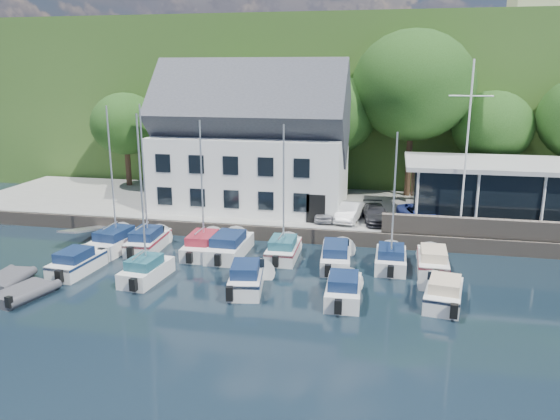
# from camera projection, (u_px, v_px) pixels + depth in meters

# --- Properties ---
(ground) EXTENTS (180.00, 180.00, 0.00)m
(ground) POSITION_uv_depth(u_px,v_px,m) (310.00, 316.00, 25.69)
(ground) COLOR black
(ground) RESTS_ON ground
(quay) EXTENTS (60.00, 13.00, 1.00)m
(quay) POSITION_uv_depth(u_px,v_px,m) (344.00, 213.00, 42.16)
(quay) COLOR gray
(quay) RESTS_ON ground
(quay_face) EXTENTS (60.00, 0.30, 1.00)m
(quay_face) POSITION_uv_depth(u_px,v_px,m) (335.00, 238.00, 36.00)
(quay_face) COLOR #5F564C
(quay_face) RESTS_ON ground
(hillside) EXTENTS (160.00, 75.00, 16.00)m
(hillside) POSITION_uv_depth(u_px,v_px,m) (372.00, 91.00, 82.48)
(hillside) COLOR #375A22
(hillside) RESTS_ON ground
(field_patch) EXTENTS (50.00, 30.00, 0.30)m
(field_patch) POSITION_uv_depth(u_px,v_px,m) (427.00, 37.00, 86.47)
(field_patch) COLOR #586934
(field_patch) RESTS_ON hillside
(harbor_building) EXTENTS (14.40, 8.20, 8.70)m
(harbor_building) POSITION_uv_depth(u_px,v_px,m) (252.00, 150.00, 41.36)
(harbor_building) COLOR white
(harbor_building) RESTS_ON quay
(club_pavilion) EXTENTS (13.20, 7.20, 4.10)m
(club_pavilion) POSITION_uv_depth(u_px,v_px,m) (501.00, 191.00, 37.96)
(club_pavilion) COLOR black
(club_pavilion) RESTS_ON quay
(seawall) EXTENTS (18.00, 0.50, 1.20)m
(seawall) POSITION_uv_depth(u_px,v_px,m) (529.00, 230.00, 33.77)
(seawall) COLOR #5F564C
(seawall) RESTS_ON quay
(gangway) EXTENTS (1.20, 6.00, 1.40)m
(gangway) POSITION_uv_depth(u_px,v_px,m) (92.00, 239.00, 37.43)
(gangway) COLOR silver
(gangway) RESTS_ON ground
(car_silver) EXTENTS (1.35, 3.25, 1.10)m
(car_silver) POSITION_uv_depth(u_px,v_px,m) (325.00, 212.00, 38.29)
(car_silver) COLOR silver
(car_silver) RESTS_ON quay
(car_white) EXTENTS (1.92, 3.96, 1.25)m
(car_white) POSITION_uv_depth(u_px,v_px,m) (350.00, 212.00, 38.07)
(car_white) COLOR white
(car_white) RESTS_ON quay
(car_dgrey) EXTENTS (2.21, 4.19, 1.16)m
(car_dgrey) POSITION_uv_depth(u_px,v_px,m) (375.00, 214.00, 37.76)
(car_dgrey) COLOR #29292E
(car_dgrey) RESTS_ON quay
(car_blue) EXTENTS (2.84, 4.48, 1.43)m
(car_blue) POSITION_uv_depth(u_px,v_px,m) (421.00, 214.00, 37.01)
(car_blue) COLOR #2D3E8C
(car_blue) RESTS_ON quay
(flagpole) EXTENTS (2.61, 0.20, 10.88)m
(flagpole) POSITION_uv_depth(u_px,v_px,m) (467.00, 149.00, 33.94)
(flagpole) COLOR white
(flagpole) RESTS_ON quay
(tree_0) EXTENTS (6.08, 6.08, 8.31)m
(tree_0) POSITION_uv_depth(u_px,v_px,m) (126.00, 140.00, 48.85)
(tree_0) COLOR #183610
(tree_0) RESTS_ON quay
(tree_1) EXTENTS (8.21, 8.21, 11.22)m
(tree_1) POSITION_uv_depth(u_px,v_px,m) (227.00, 126.00, 46.50)
(tree_1) COLOR #183610
(tree_1) RESTS_ON quay
(tree_2) EXTENTS (7.26, 7.26, 9.92)m
(tree_2) POSITION_uv_depth(u_px,v_px,m) (332.00, 135.00, 45.61)
(tree_2) COLOR #183610
(tree_2) RESTS_ON quay
(tree_3) EXTENTS (9.83, 9.83, 13.43)m
(tree_3) POSITION_uv_depth(u_px,v_px,m) (411.00, 114.00, 44.21)
(tree_3) COLOR #183610
(tree_3) RESTS_ON quay
(tree_4) EXTENTS (6.35, 6.35, 8.68)m
(tree_4) POSITION_uv_depth(u_px,v_px,m) (491.00, 145.00, 43.76)
(tree_4) COLOR #183610
(tree_4) RESTS_ON quay
(boat_r1_0) EXTENTS (2.75, 6.60, 8.98)m
(boat_r1_0) POSITION_uv_depth(u_px,v_px,m) (112.00, 181.00, 34.00)
(boat_r1_0) COLOR silver
(boat_r1_0) RESTS_ON ground
(boat_r1_1) EXTENTS (2.20, 5.97, 8.89)m
(boat_r1_1) POSITION_uv_depth(u_px,v_px,m) (144.00, 182.00, 34.02)
(boat_r1_1) COLOR silver
(boat_r1_1) RESTS_ON ground
(boat_r1_2) EXTENTS (2.16, 6.31, 8.37)m
(boat_r1_2) POSITION_uv_depth(u_px,v_px,m) (202.00, 188.00, 33.45)
(boat_r1_2) COLOR silver
(boat_r1_2) RESTS_ON ground
(boat_r1_3) EXTENTS (2.21, 6.57, 1.46)m
(boat_r1_3) POSITION_uv_depth(u_px,v_px,m) (230.00, 244.00, 33.94)
(boat_r1_3) COLOR silver
(boat_r1_3) RESTS_ON ground
(boat_r1_4) EXTENTS (2.02, 5.52, 8.22)m
(boat_r1_4) POSITION_uv_depth(u_px,v_px,m) (284.00, 193.00, 32.59)
(boat_r1_4) COLOR silver
(boat_r1_4) RESTS_ON ground
(boat_r1_5) EXTENTS (2.28, 6.56, 1.41)m
(boat_r1_5) POSITION_uv_depth(u_px,v_px,m) (336.00, 254.00, 32.26)
(boat_r1_5) COLOR silver
(boat_r1_5) RESTS_ON ground
(boat_r1_6) EXTENTS (1.93, 5.26, 8.21)m
(boat_r1_6) POSITION_uv_depth(u_px,v_px,m) (394.00, 199.00, 30.96)
(boat_r1_6) COLOR silver
(boat_r1_6) RESTS_ON ground
(boat_r1_7) EXTENTS (1.93, 5.84, 1.39)m
(boat_r1_7) POSITION_uv_depth(u_px,v_px,m) (433.00, 259.00, 31.38)
(boat_r1_7) COLOR silver
(boat_r1_7) RESTS_ON ground
(boat_r2_0) EXTENTS (2.24, 5.32, 1.41)m
(boat_r2_0) POSITION_uv_depth(u_px,v_px,m) (77.00, 261.00, 31.04)
(boat_r2_0) COLOR silver
(boat_r2_0) RESTS_ON ground
(boat_r2_1) EXTENTS (2.27, 5.33, 8.45)m
(boat_r2_1) POSITION_uv_depth(u_px,v_px,m) (142.00, 206.00, 29.05)
(boat_r2_1) COLOR silver
(boat_r2_1) RESTS_ON ground
(boat_r2_2) EXTENTS (2.61, 5.52, 1.52)m
(boat_r2_2) POSITION_uv_depth(u_px,v_px,m) (246.00, 276.00, 28.62)
(boat_r2_2) COLOR silver
(boat_r2_2) RESTS_ON ground
(boat_r2_3) EXTENTS (2.03, 5.28, 1.42)m
(boat_r2_3) POSITION_uv_depth(u_px,v_px,m) (344.00, 287.00, 27.28)
(boat_r2_3) COLOR silver
(boat_r2_3) RESTS_ON ground
(boat_r2_4) EXTENTS (2.60, 5.36, 1.41)m
(boat_r2_4) POSITION_uv_depth(u_px,v_px,m) (444.00, 291.00, 26.85)
(boat_r2_4) COLOR silver
(boat_r2_4) RESTS_ON ground
(dinghy_0) EXTENTS (2.17, 3.33, 0.74)m
(dinghy_0) POSITION_uv_depth(u_px,v_px,m) (7.00, 278.00, 29.39)
(dinghy_0) COLOR #3B3B40
(dinghy_0) RESTS_ON ground
(dinghy_1) EXTENTS (2.72, 3.65, 0.76)m
(dinghy_1) POSITION_uv_depth(u_px,v_px,m) (22.00, 291.00, 27.57)
(dinghy_1) COLOR #3B3B40
(dinghy_1) RESTS_ON ground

